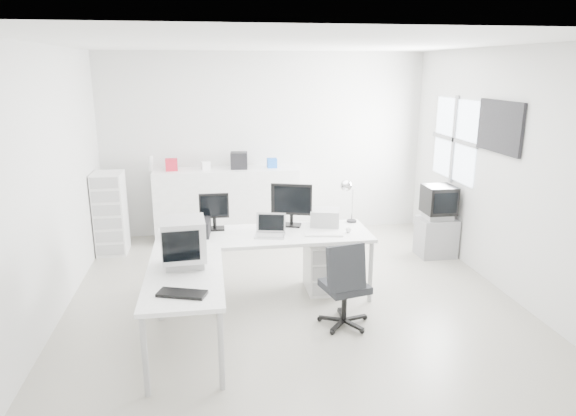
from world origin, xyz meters
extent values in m
cube|color=beige|center=(0.00, 0.00, 0.00)|extent=(5.00, 5.00, 0.01)
cube|color=white|center=(0.00, 0.00, 2.80)|extent=(5.00, 5.00, 0.01)
cube|color=silver|center=(0.00, 2.50, 1.40)|extent=(5.00, 0.02, 2.80)
cube|color=silver|center=(-2.50, 0.00, 1.40)|extent=(0.02, 5.00, 2.80)
cube|color=silver|center=(2.50, 0.00, 1.40)|extent=(0.02, 5.00, 2.80)
cube|color=white|center=(0.41, 0.10, 0.30)|extent=(0.40, 0.50, 0.60)
cube|color=black|center=(-1.14, 0.15, 0.84)|extent=(0.52, 0.42, 0.17)
cube|color=white|center=(0.36, -0.10, 0.76)|extent=(0.45, 0.20, 0.02)
sphere|color=white|center=(0.66, -0.05, 0.78)|extent=(0.07, 0.07, 0.07)
cube|color=#9D9D9D|center=(0.46, 0.27, 0.85)|extent=(0.40, 0.37, 0.19)
cube|color=black|center=(-1.14, -1.45, 0.76)|extent=(0.43, 0.28, 0.03)
cube|color=gray|center=(2.22, 0.98, 0.27)|extent=(0.50, 0.41, 0.54)
cube|color=white|center=(-0.63, 2.24, 0.54)|extent=(2.17, 0.54, 1.08)
cube|color=red|center=(-1.43, 2.24, 1.17)|extent=(0.18, 0.17, 0.17)
cube|color=white|center=(-0.93, 2.24, 1.15)|extent=(0.15, 0.13, 0.13)
cube|color=black|center=(-0.43, 2.24, 1.21)|extent=(0.27, 0.25, 0.25)
cube|color=blue|center=(0.07, 2.24, 1.16)|extent=(0.15, 0.13, 0.14)
cylinder|color=white|center=(-1.73, 2.28, 1.19)|extent=(0.07, 0.07, 0.22)
cube|color=white|center=(-2.28, 1.82, 0.58)|extent=(0.41, 0.48, 1.16)
camera|label=1|loc=(-0.88, -5.43, 2.57)|focal=32.00mm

